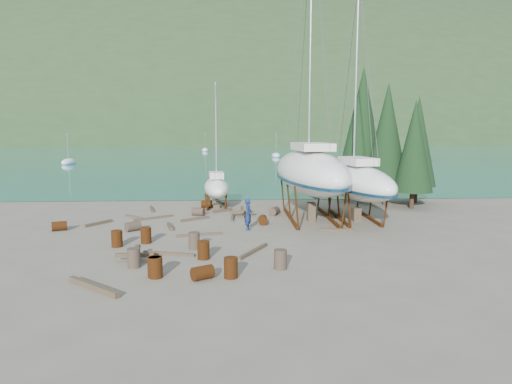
{
  "coord_description": "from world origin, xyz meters",
  "views": [
    {
      "loc": [
        -0.17,
        -24.87,
        6.13
      ],
      "look_at": [
        1.3,
        3.0,
        2.36
      ],
      "focal_mm": 32.0,
      "sensor_mm": 36.0,
      "label": 1
    }
  ],
  "objects_px": {
    "large_sailboat_near": "(310,172)",
    "large_sailboat_far": "(355,181)",
    "small_sailboat_shore": "(217,187)",
    "worker": "(248,214)"
  },
  "relations": [
    {
      "from": "large_sailboat_far",
      "to": "worker",
      "type": "distance_m",
      "value": 8.26
    },
    {
      "from": "large_sailboat_far",
      "to": "small_sailboat_shore",
      "type": "bearing_deg",
      "value": 141.11
    },
    {
      "from": "large_sailboat_near",
      "to": "large_sailboat_far",
      "type": "xyz_separation_m",
      "value": [
        3.09,
        -0.3,
        -0.65
      ]
    },
    {
      "from": "large_sailboat_far",
      "to": "worker",
      "type": "relative_size",
      "value": 8.32
    },
    {
      "from": "small_sailboat_shore",
      "to": "large_sailboat_near",
      "type": "bearing_deg",
      "value": -44.01
    },
    {
      "from": "large_sailboat_far",
      "to": "worker",
      "type": "height_order",
      "value": "large_sailboat_far"
    },
    {
      "from": "large_sailboat_near",
      "to": "large_sailboat_far",
      "type": "bearing_deg",
      "value": -10.72
    },
    {
      "from": "small_sailboat_shore",
      "to": "large_sailboat_far",
      "type": "bearing_deg",
      "value": -35.33
    },
    {
      "from": "large_sailboat_near",
      "to": "small_sailboat_shore",
      "type": "xyz_separation_m",
      "value": [
        -6.63,
        5.24,
        -1.68
      ]
    },
    {
      "from": "large_sailboat_far",
      "to": "small_sailboat_shore",
      "type": "relative_size",
      "value": 1.65
    }
  ]
}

